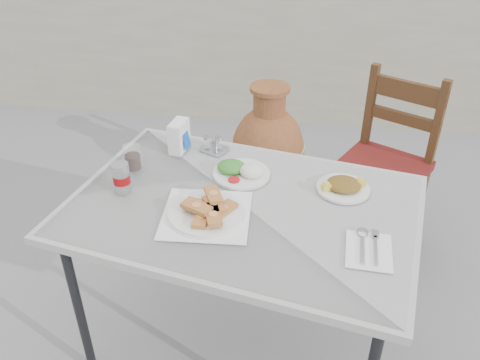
# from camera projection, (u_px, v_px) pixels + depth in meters

# --- Properties ---
(ground) EXTENTS (80.00, 80.00, 0.00)m
(ground) POSITION_uv_depth(u_px,v_px,m) (257.00, 351.00, 2.35)
(ground) COLOR slate
(ground) RESTS_ON ground
(cafe_table) EXTENTS (1.48, 1.15, 0.81)m
(cafe_table) POSITION_uv_depth(u_px,v_px,m) (243.00, 215.00, 1.98)
(cafe_table) COLOR black
(cafe_table) RESTS_ON ground
(pide_plate) EXTENTS (0.34, 0.34, 0.07)m
(pide_plate) POSITION_uv_depth(u_px,v_px,m) (206.00, 209.00, 1.87)
(pide_plate) COLOR white
(pide_plate) RESTS_ON cafe_table
(salad_rice_plate) EXTENTS (0.24, 0.24, 0.06)m
(salad_rice_plate) POSITION_uv_depth(u_px,v_px,m) (241.00, 171.00, 2.11)
(salad_rice_plate) COLOR white
(salad_rice_plate) RESTS_ON cafe_table
(salad_chopped_plate) EXTENTS (0.21, 0.21, 0.05)m
(salad_chopped_plate) POSITION_uv_depth(u_px,v_px,m) (343.00, 186.00, 2.02)
(salad_chopped_plate) COLOR white
(salad_chopped_plate) RESTS_ON cafe_table
(soda_can) EXTENTS (0.07, 0.07, 0.12)m
(soda_can) POSITION_uv_depth(u_px,v_px,m) (121.00, 177.00, 1.99)
(soda_can) COLOR silver
(soda_can) RESTS_ON cafe_table
(cola_glass) EXTENTS (0.07, 0.07, 0.11)m
(cola_glass) POSITION_uv_depth(u_px,v_px,m) (133.00, 159.00, 2.15)
(cola_glass) COLOR white
(cola_glass) RESTS_ON cafe_table
(napkin_holder) EXTENTS (0.09, 0.13, 0.14)m
(napkin_holder) POSITION_uv_depth(u_px,v_px,m) (179.00, 136.00, 2.26)
(napkin_holder) COLOR white
(napkin_holder) RESTS_ON cafe_table
(condiment_caddy) EXTENTS (0.14, 0.13, 0.08)m
(condiment_caddy) POSITION_uv_depth(u_px,v_px,m) (214.00, 145.00, 2.28)
(condiment_caddy) COLOR #B9B9C0
(condiment_caddy) RESTS_ON cafe_table
(cutlery_napkin) EXTENTS (0.17, 0.22, 0.01)m
(cutlery_napkin) POSITION_uv_depth(u_px,v_px,m) (368.00, 247.00, 1.73)
(cutlery_napkin) COLOR white
(cutlery_napkin) RESTS_ON cafe_table
(chair) EXTENTS (0.60, 0.60, 0.99)m
(chair) POSITION_uv_depth(u_px,v_px,m) (385.00, 164.00, 2.76)
(chair) COLOR #3B1E10
(chair) RESTS_ON ground
(terracotta_urn) EXTENTS (0.46, 0.46, 0.80)m
(terracotta_urn) POSITION_uv_depth(u_px,v_px,m) (268.00, 150.00, 3.17)
(terracotta_urn) COLOR brown
(terracotta_urn) RESTS_ON ground
(back_wall) EXTENTS (6.00, 0.25, 1.20)m
(back_wall) POSITION_uv_depth(u_px,v_px,m) (291.00, 49.00, 4.10)
(back_wall) COLOR #A7A28B
(back_wall) RESTS_ON ground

